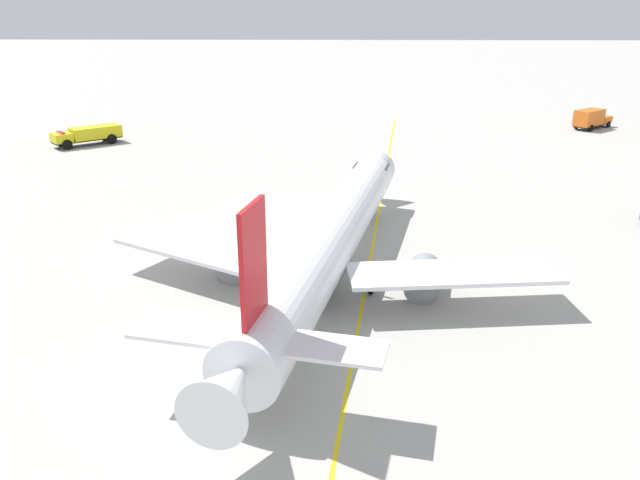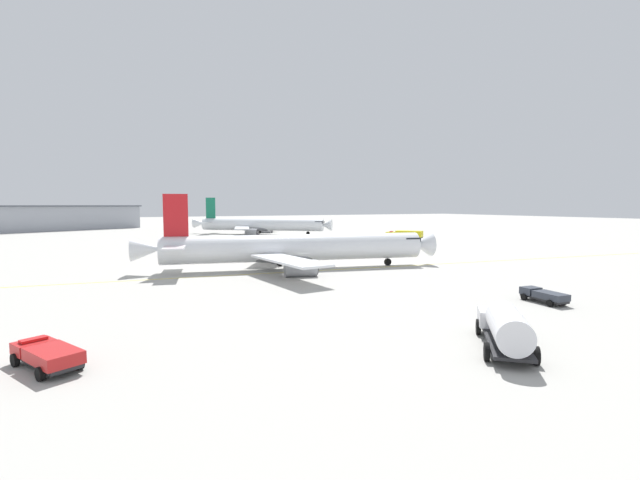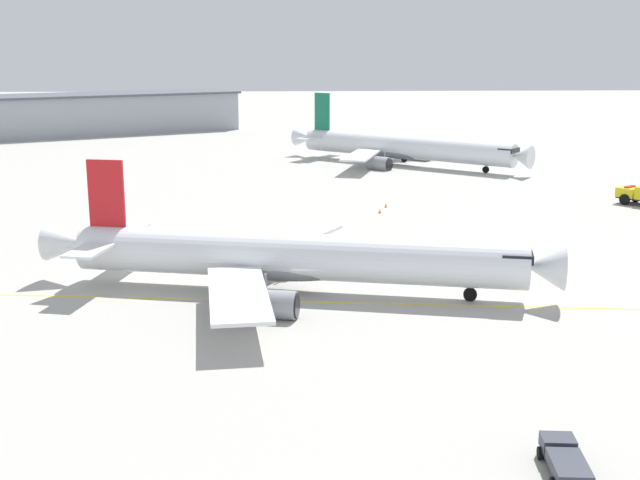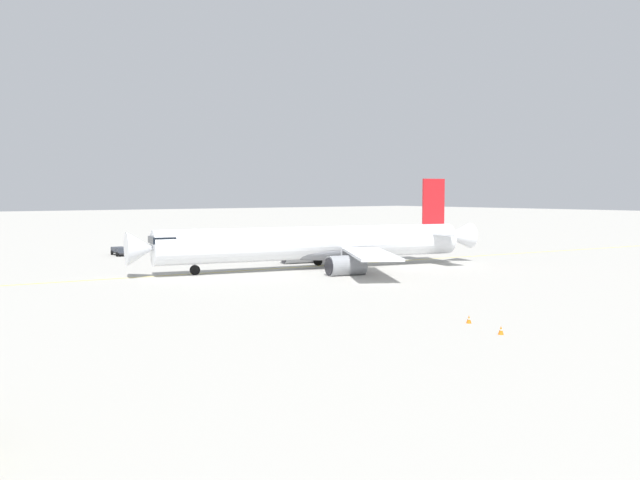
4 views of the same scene
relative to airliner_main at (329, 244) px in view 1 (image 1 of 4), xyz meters
The scene contains 5 objects.
ground_plane 3.33m from the airliner_main, 49.67° to the left, with size 600.00×600.00×0.00m, color #ADAAA3.
airliner_main is the anchor object (origin of this frame).
catering_truck_truck 73.11m from the airliner_main, 55.69° to the left, with size 7.57×6.96×3.10m.
fire_tender_truck 58.05m from the airliner_main, 126.41° to the left, with size 9.12×8.22×2.50m.
taxiway_centreline 3.95m from the airliner_main, ahead, with size 16.44×136.11×0.01m.
Camera 1 is at (-0.85, -44.51, 19.36)m, focal length 36.25 mm.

